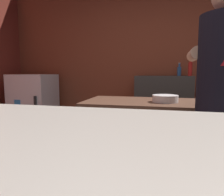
% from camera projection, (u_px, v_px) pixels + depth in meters
% --- Properties ---
extents(wall_back, '(5.20, 0.10, 2.70)m').
position_uv_depth(wall_back, '(166.00, 61.00, 3.31)').
color(wall_back, brown).
rests_on(wall_back, ground).
extents(prep_counter, '(2.10, 0.60, 0.93)m').
position_uv_depth(prep_counter, '(208.00, 158.00, 1.78)').
color(prep_counter, brown).
rests_on(prep_counter, ground).
extents(back_shelf, '(0.81, 0.36, 1.12)m').
position_uv_depth(back_shelf, '(163.00, 114.00, 3.13)').
color(back_shelf, '#3A3936').
rests_on(back_shelf, ground).
extents(mini_fridge, '(0.62, 0.58, 1.14)m').
position_uv_depth(mini_fridge, '(34.00, 110.00, 3.43)').
color(mini_fridge, white).
rests_on(mini_fridge, ground).
extents(mixing_bowl, '(0.21, 0.21, 0.06)m').
position_uv_depth(mixing_bowl, '(165.00, 99.00, 1.77)').
color(mixing_bowl, silver).
rests_on(mixing_bowl, prep_counter).
extents(bottle_olive_oil, '(0.06, 0.06, 0.19)m').
position_uv_depth(bottle_olive_oil, '(179.00, 71.00, 3.09)').
color(bottle_olive_oil, '#2C5A91').
rests_on(bottle_olive_oil, back_shelf).
extents(bottle_vinegar, '(0.06, 0.06, 0.27)m').
position_uv_depth(bottle_vinegar, '(190.00, 68.00, 2.93)').
color(bottle_vinegar, red).
rests_on(bottle_vinegar, back_shelf).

